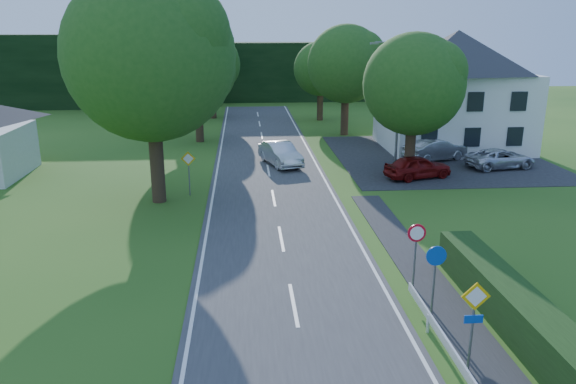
{
  "coord_description": "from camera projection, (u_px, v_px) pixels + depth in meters",
  "views": [
    {
      "loc": [
        -1.51,
        -4.56,
        8.79
      ],
      "look_at": [
        0.42,
        19.61,
        1.65
      ],
      "focal_mm": 35.0,
      "sensor_mm": 36.0,
      "label": 1
    }
  ],
  "objects": [
    {
      "name": "line_edge_right",
      "position": [
        347.0,
        221.0,
        26.32
      ],
      "size": [
        0.12,
        80.0,
        0.01
      ],
      "primitive_type": "cube",
      "color": "white",
      "rests_on": "road"
    },
    {
      "name": "line_edge_left",
      "position": [
        208.0,
        225.0,
        25.82
      ],
      "size": [
        0.12,
        80.0,
        0.01
      ],
      "primitive_type": "cube",
      "color": "white",
      "rests_on": "road"
    },
    {
      "name": "road",
      "position": [
        278.0,
        223.0,
        26.08
      ],
      "size": [
        7.0,
        80.0,
        0.04
      ],
      "primitive_type": "cube",
      "color": "#39393C",
      "rests_on": "ground"
    },
    {
      "name": "tree_right_back",
      "position": [
        320.0,
        81.0,
        54.16
      ],
      "size": [
        6.2,
        6.2,
        7.56
      ],
      "primitive_type": null,
      "color": "#225218",
      "rests_on": "ground"
    },
    {
      "name": "tree_right_far",
      "position": [
        346.0,
        81.0,
        46.37
      ],
      "size": [
        7.4,
        7.4,
        9.09
      ],
      "primitive_type": null,
      "color": "#225218",
      "rests_on": "ground"
    },
    {
      "name": "parked_car_red",
      "position": [
        418.0,
        167.0,
        33.67
      ],
      "size": [
        4.38,
        2.76,
        1.39
      ],
      "primitive_type": "imported",
      "rotation": [
        0.0,
        0.0,
        1.87
      ],
      "color": "maroon",
      "rests_on": "parking_pad"
    },
    {
      "name": "streetlight",
      "position": [
        397.0,
        99.0,
        35.0
      ],
      "size": [
        2.03,
        0.18,
        8.0
      ],
      "color": "slate",
      "rests_on": "ground"
    },
    {
      "name": "treeline_left",
      "position": [
        6.0,
        72.0,
        62.97
      ],
      "size": [
        44.0,
        6.0,
        8.0
      ],
      "primitive_type": "cube",
      "color": "black",
      "rests_on": "ground"
    },
    {
      "name": "house_white",
      "position": [
        454.0,
        89.0,
        41.21
      ],
      "size": [
        10.6,
        8.4,
        8.6
      ],
      "color": "white",
      "rests_on": "ground"
    },
    {
      "name": "tree_main",
      "position": [
        152.0,
        89.0,
        27.81
      ],
      "size": [
        9.4,
        9.4,
        11.64
      ],
      "primitive_type": null,
      "color": "#225218",
      "rests_on": "ground"
    },
    {
      "name": "tree_left_back",
      "position": [
        212.0,
        77.0,
        55.2
      ],
      "size": [
        6.6,
        6.6,
        8.07
      ],
      "primitive_type": null,
      "color": "#225218",
      "rests_on": "ground"
    },
    {
      "name": "tree_left_far",
      "position": [
        198.0,
        87.0,
        43.61
      ],
      "size": [
        7.0,
        7.0,
        8.58
      ],
      "primitive_type": null,
      "color": "#225218",
      "rests_on": "ground"
    },
    {
      "name": "treeline_right",
      "position": [
        319.0,
        71.0,
        69.69
      ],
      "size": [
        30.0,
        5.0,
        7.0
      ],
      "primitive_type": "cube",
      "color": "black",
      "rests_on": "ground"
    },
    {
      "name": "motorcycle",
      "position": [
        278.0,
        147.0,
        40.23
      ],
      "size": [
        0.63,
        1.76,
        0.92
      ],
      "primitive_type": "imported",
      "rotation": [
        0.0,
        0.0,
        0.01
      ],
      "color": "black",
      "rests_on": "road"
    },
    {
      "name": "parking_pad",
      "position": [
        437.0,
        157.0,
        39.43
      ],
      "size": [
        14.0,
        16.0,
        0.04
      ],
      "primitive_type": "cube",
      "color": "#252528",
      "rests_on": "ground"
    },
    {
      "name": "sign_priority_left",
      "position": [
        188.0,
        165.0,
        30.02
      ],
      "size": [
        0.78,
        0.09,
        2.44
      ],
      "color": "slate",
      "rests_on": "ground"
    },
    {
      "name": "sign_priority_right",
      "position": [
        474.0,
        310.0,
        14.41
      ],
      "size": [
        0.78,
        0.09,
        2.59
      ],
      "color": "slate",
      "rests_on": "ground"
    },
    {
      "name": "moving_car",
      "position": [
        280.0,
        154.0,
        36.89
      ],
      "size": [
        2.88,
        4.79,
        1.49
      ],
      "primitive_type": "imported",
      "rotation": [
        0.0,
        0.0,
        0.31
      ],
      "color": "silver",
      "rests_on": "road"
    },
    {
      "name": "sign_speed_limit",
      "position": [
        416.0,
        241.0,
        19.19
      ],
      "size": [
        0.64,
        0.11,
        2.37
      ],
      "color": "slate",
      "rests_on": "ground"
    },
    {
      "name": "parked_car_silver_a",
      "position": [
        436.0,
        149.0,
        38.15
      ],
      "size": [
        4.84,
        3.22,
        1.51
      ],
      "primitive_type": "imported",
      "rotation": [
        0.0,
        0.0,
        1.96
      ],
      "color": "#A6A7AB",
      "rests_on": "parking_pad"
    },
    {
      "name": "tree_right_mid",
      "position": [
        413.0,
        106.0,
        33.17
      ],
      "size": [
        7.0,
        7.0,
        8.58
      ],
      "primitive_type": null,
      "color": "#225218",
      "rests_on": "ground"
    },
    {
      "name": "sign_roundabout",
      "position": [
        435.0,
        267.0,
        17.32
      ],
      "size": [
        0.64,
        0.08,
        2.37
      ],
      "color": "slate",
      "rests_on": "ground"
    },
    {
      "name": "parked_car_silver_b",
      "position": [
        500.0,
        158.0,
        36.14
      ],
      "size": [
        4.73,
        2.78,
        1.24
      ],
      "primitive_type": "imported",
      "rotation": [
        0.0,
        0.0,
        1.74
      ],
      "color": "silver",
      "rests_on": "parking_pad"
    },
    {
      "name": "parasol",
      "position": [
        443.0,
        137.0,
        41.13
      ],
      "size": [
        2.66,
        2.7,
        2.03
      ],
      "primitive_type": "imported",
      "rotation": [
        0.0,
        0.0,
        -0.23
      ],
      "color": "red",
      "rests_on": "parking_pad"
    },
    {
      "name": "line_centre",
      "position": [
        278.0,
        223.0,
        26.07
      ],
      "size": [
        0.12,
        80.0,
        0.01
      ],
      "primitive_type": null,
      "color": "white",
      "rests_on": "road"
    }
  ]
}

